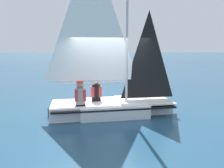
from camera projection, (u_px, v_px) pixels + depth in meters
ground_plane at (112, 113)px, 7.32m from camera, size 260.00×260.00×0.00m
sailboat_main at (110, 91)px, 7.19m from camera, size 2.32×4.13×5.42m
sailor_helm at (96, 94)px, 7.38m from camera, size 0.35×0.38×1.16m
sailor_crew at (80, 98)px, 6.76m from camera, size 0.35×0.38×1.16m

